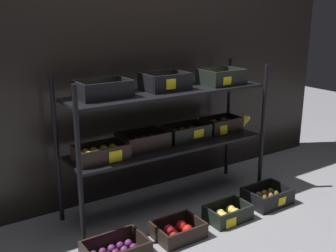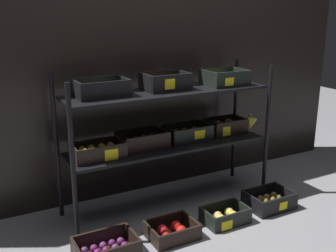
% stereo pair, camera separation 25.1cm
% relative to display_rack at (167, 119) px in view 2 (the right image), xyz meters
% --- Properties ---
extents(ground_plane, '(10.00, 10.00, 0.00)m').
position_rel_display_rack_xyz_m(ground_plane, '(0.00, -0.01, -0.69)').
color(ground_plane, gray).
extents(storefront_wall, '(3.96, 0.12, 1.98)m').
position_rel_display_rack_xyz_m(storefront_wall, '(0.00, 0.40, 0.30)').
color(storefront_wall, black).
rests_on(storefront_wall, ground_plane).
extents(display_rack, '(1.69, 0.45, 1.06)m').
position_rel_display_rack_xyz_m(display_rack, '(0.00, 0.00, 0.00)').
color(display_rack, black).
rests_on(display_rack, ground_plane).
extents(crate_ground_plum, '(0.38, 0.27, 0.12)m').
position_rel_display_rack_xyz_m(crate_ground_plum, '(-0.66, -0.45, -0.65)').
color(crate_ground_plum, black).
rests_on(crate_ground_plum, ground_plane).
extents(crate_ground_apple_red, '(0.32, 0.25, 0.10)m').
position_rel_display_rack_xyz_m(crate_ground_apple_red, '(-0.20, -0.45, -0.64)').
color(crate_ground_apple_red, black).
rests_on(crate_ground_apple_red, ground_plane).
extents(crate_ground_apple_gold, '(0.32, 0.21, 0.11)m').
position_rel_display_rack_xyz_m(crate_ground_apple_gold, '(0.23, -0.46, -0.64)').
color(crate_ground_apple_gold, black).
rests_on(crate_ground_apple_gold, ground_plane).
extents(crate_ground_kiwi, '(0.35, 0.26, 0.13)m').
position_rel_display_rack_xyz_m(crate_ground_kiwi, '(0.66, -0.44, -0.64)').
color(crate_ground_kiwi, black).
rests_on(crate_ground_kiwi, ground_plane).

